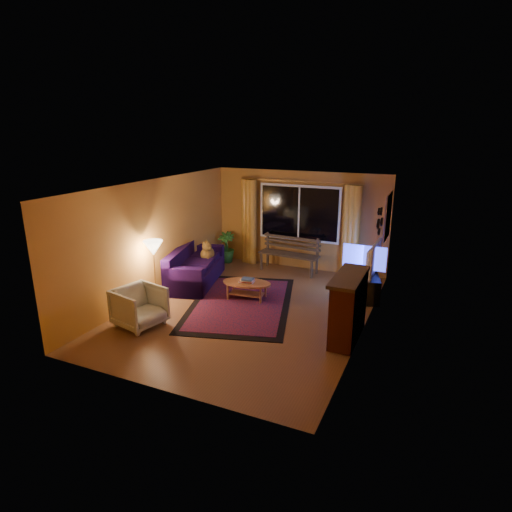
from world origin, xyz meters
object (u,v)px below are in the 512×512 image
at_px(sofa, 196,266).
at_px(tv_console, 367,284).
at_px(armchair, 139,305).
at_px(coffee_table, 247,290).
at_px(floor_lamp, 155,272).
at_px(bench, 288,263).

xyz_separation_m(sofa, tv_console, (3.82, 0.83, -0.16)).
distance_m(armchair, coffee_table, 2.33).
distance_m(floor_lamp, coffee_table, 1.96).
height_order(floor_lamp, coffee_table, floor_lamp).
bearing_deg(bench, tv_console, -16.59).
xyz_separation_m(sofa, floor_lamp, (-0.16, -1.32, 0.23)).
height_order(bench, coffee_table, bench).
bearing_deg(tv_console, coffee_table, -167.17).
xyz_separation_m(bench, coffee_table, (-0.20, -2.05, -0.04)).
height_order(sofa, armchair, sofa).
relative_size(bench, armchair, 1.89).
bearing_deg(tv_console, floor_lamp, -167.29).
distance_m(sofa, armchair, 2.39).
relative_size(bench, tv_console, 1.22).
relative_size(armchair, tv_console, 0.65).
bearing_deg(armchair, coffee_table, -19.89).
bearing_deg(coffee_table, tv_console, 28.52).
height_order(armchair, floor_lamp, floor_lamp).
relative_size(sofa, tv_console, 1.66).
xyz_separation_m(bench, armchair, (-1.45, -4.01, 0.17)).
relative_size(bench, sofa, 0.74).
relative_size(armchair, coffee_table, 0.77).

